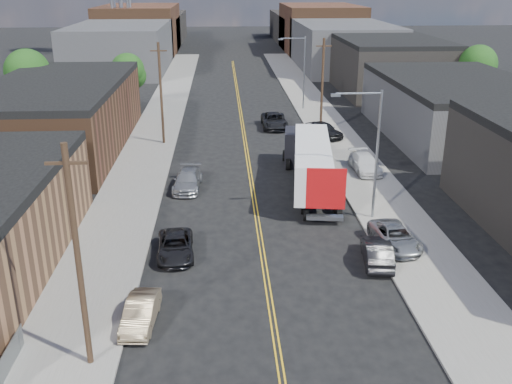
{
  "coord_description": "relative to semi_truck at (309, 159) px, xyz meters",
  "views": [
    {
      "loc": [
        -2.27,
        -10.9,
        15.79
      ],
      "look_at": [
        -0.16,
        24.16,
        2.5
      ],
      "focal_mm": 40.0,
      "sensor_mm": 36.0,
      "label": 1
    }
  ],
  "objects": [
    {
      "name": "ground",
      "position": [
        -4.5,
        28.24,
        -2.3
      ],
      "size": [
        260.0,
        260.0,
        0.0
      ],
      "primitive_type": "plane",
      "color": "black",
      "rests_on": "ground"
    },
    {
      "name": "centerline",
      "position": [
        -4.5,
        13.24,
        -2.29
      ],
      "size": [
        0.32,
        120.0,
        0.01
      ],
      "primitive_type": "cube",
      "color": "gold",
      "rests_on": "ground"
    },
    {
      "name": "sidewalk_left",
      "position": [
        -14.0,
        13.24,
        -2.22
      ],
      "size": [
        5.0,
        140.0,
        0.15
      ],
      "primitive_type": "cube",
      "color": "slate",
      "rests_on": "ground"
    },
    {
      "name": "sidewalk_right",
      "position": [
        5.0,
        13.24,
        -2.22
      ],
      "size": [
        5.0,
        140.0,
        0.15
      ],
      "primitive_type": "cube",
      "color": "slate",
      "rests_on": "ground"
    },
    {
      "name": "warehouse_brown",
      "position": [
        -22.5,
        12.24,
        1.0
      ],
      "size": [
        12.0,
        26.0,
        6.6
      ],
      "color": "#4B2F1E",
      "rests_on": "ground"
    },
    {
      "name": "industrial_right_b",
      "position": [
        17.5,
        14.24,
        0.75
      ],
      "size": [
        14.0,
        24.0,
        6.1
      ],
      "color": "#313234",
      "rests_on": "ground"
    },
    {
      "name": "industrial_right_c",
      "position": [
        17.5,
        40.24,
        1.5
      ],
      "size": [
        14.0,
        22.0,
        7.6
      ],
      "color": "black",
      "rests_on": "ground"
    },
    {
      "name": "skyline_left_a",
      "position": [
        -24.5,
        63.24,
        1.7
      ],
      "size": [
        16.0,
        30.0,
        8.0
      ],
      "primitive_type": "cube",
      "color": "#313234",
      "rests_on": "ground"
    },
    {
      "name": "skyline_right_a",
      "position": [
        15.5,
        63.24,
        1.7
      ],
      "size": [
        16.0,
        30.0,
        8.0
      ],
      "primitive_type": "cube",
      "color": "#313234",
      "rests_on": "ground"
    },
    {
      "name": "skyline_left_b",
      "position": [
        -24.5,
        88.24,
        2.7
      ],
      "size": [
        16.0,
        26.0,
        10.0
      ],
      "primitive_type": "cube",
      "color": "#4B2F1E",
      "rests_on": "ground"
    },
    {
      "name": "skyline_right_b",
      "position": [
        15.5,
        88.24,
        2.7
      ],
      "size": [
        16.0,
        26.0,
        10.0
      ],
      "primitive_type": "cube",
      "color": "#4B2F1E",
      "rests_on": "ground"
    },
    {
      "name": "skyline_left_c",
      "position": [
        -24.5,
        108.24,
        1.2
      ],
      "size": [
        16.0,
        40.0,
        7.0
      ],
      "primitive_type": "cube",
      "color": "black",
      "rests_on": "ground"
    },
    {
      "name": "skyline_right_c",
      "position": [
        15.5,
        108.24,
        1.2
      ],
      "size": [
        16.0,
        40.0,
        7.0
      ],
      "primitive_type": "cube",
      "color": "black",
      "rests_on": "ground"
    },
    {
      "name": "streetlight_near",
      "position": [
        3.1,
        -6.76,
        3.03
      ],
      "size": [
        3.39,
        0.25,
        9.0
      ],
      "color": "gray",
      "rests_on": "ground"
    },
    {
      "name": "streetlight_far",
      "position": [
        3.1,
        28.24,
        3.03
      ],
      "size": [
        3.39,
        0.25,
        9.0
      ],
      "color": "gray",
      "rests_on": "ground"
    },
    {
      "name": "utility_pole_left_near",
      "position": [
        -12.7,
        -21.76,
        2.84
      ],
      "size": [
        1.6,
        0.26,
        10.0
      ],
      "color": "black",
      "rests_on": "ground"
    },
    {
      "name": "utility_pole_left_far",
      "position": [
        -12.7,
        13.24,
        2.84
      ],
      "size": [
        1.6,
        0.26,
        10.0
      ],
      "color": "black",
      "rests_on": "ground"
    },
    {
      "name": "utility_pole_right",
      "position": [
        3.7,
        16.24,
        2.84
      ],
      "size": [
        1.6,
        0.26,
        10.0
      ],
      "color": "black",
      "rests_on": "ground"
    },
    {
      "name": "tree_left_mid",
      "position": [
        -28.44,
        23.24,
        3.18
      ],
      "size": [
        5.1,
        5.04,
        8.37
      ],
      "color": "black",
      "rests_on": "ground"
    },
    {
      "name": "tree_left_far",
      "position": [
        -18.44,
        30.24,
        2.27
      ],
      "size": [
        4.35,
        4.2,
        6.97
      ],
      "color": "black",
      "rests_on": "ground"
    },
    {
      "name": "tree_right_far",
      "position": [
        25.56,
        28.24,
        2.88
      ],
      "size": [
        4.85,
        4.76,
        7.91
      ],
      "color": "black",
      "rests_on": "ground"
    },
    {
      "name": "semi_truck",
      "position": [
        0.0,
        0.0,
        0.0
      ],
      "size": [
        4.16,
        15.7,
        4.04
      ],
      "rotation": [
        0.0,
        0.0,
        -0.13
      ],
      "color": "silver",
      "rests_on": "ground"
    },
    {
      "name": "car_left_b",
      "position": [
        -10.9,
        -18.8,
        -1.65
      ],
      "size": [
        1.66,
        4.03,
        1.3
      ],
      "primitive_type": "imported",
      "rotation": [
        0.0,
        0.0,
        -0.07
      ],
      "color": "#806E54",
      "rests_on": "ground"
    },
    {
      "name": "car_left_c",
      "position": [
        -9.75,
        -11.6,
        -1.66
      ],
      "size": [
        2.43,
        4.74,
        1.28
      ],
      "primitive_type": "imported",
      "rotation": [
        0.0,
        0.0,
        0.07
      ],
      "color": "black",
      "rests_on": "ground"
    },
    {
      "name": "car_left_d",
      "position": [
        -9.61,
        0.03,
        -1.57
      ],
      "size": [
        2.37,
        5.11,
        1.45
      ],
      "primitive_type": "imported",
      "rotation": [
        0.0,
        0.0,
        -0.07
      ],
      "color": "gray",
      "rests_on": "ground"
    },
    {
      "name": "car_right_oncoming",
      "position": [
        2.1,
        -13.22,
        -1.58
      ],
      "size": [
        2.05,
        4.5,
        1.43
      ],
      "primitive_type": "imported",
      "rotation": [
        0.0,
        0.0,
        3.01
      ],
      "color": "black",
      "rests_on": "ground"
    },
    {
      "name": "car_right_lot_a",
      "position": [
        3.7,
        -11.41,
        -1.49
      ],
      "size": [
        2.66,
        4.92,
        1.31
      ],
      "primitive_type": "imported",
      "rotation": [
        0.0,
        0.0,
        0.11
      ],
      "color": "#96999B",
      "rests_on": "sidewalk_right"
    },
    {
      "name": "car_right_lot_b",
      "position": [
        5.32,
        3.1,
        -1.43
      ],
      "size": [
        2.24,
        5.06,
        1.44
      ],
      "primitive_type": "imported",
      "rotation": [
        0.0,
        0.0,
        0.04
      ],
      "color": "silver",
      "rests_on": "sidewalk_right"
    },
    {
      "name": "car_right_lot_c",
      "position": [
        3.7,
        14.24,
        -1.34
      ],
      "size": [
        3.97,
        5.1,
        1.62
      ],
      "primitive_type": "imported",
      "rotation": [
        0.0,
        0.0,
        0.5
      ],
      "color": "black",
      "rests_on": "sidewalk_right"
    },
    {
      "name": "car_ahead_truck",
      "position": [
        -1.01,
        19.14,
        -1.5
      ],
      "size": [
        2.68,
        5.79,
        1.61
      ],
      "primitive_type": "imported",
      "rotation": [
        0.0,
        0.0,
        0.0
      ],
      "color": "black",
      "rests_on": "ground"
    }
  ]
}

